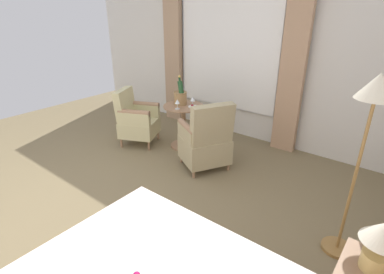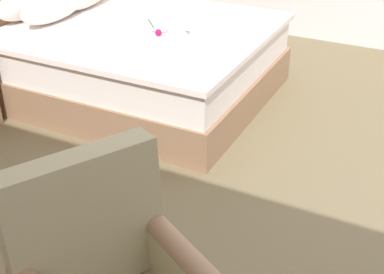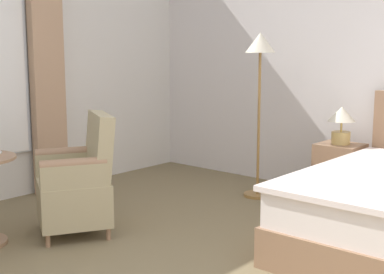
# 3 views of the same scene
# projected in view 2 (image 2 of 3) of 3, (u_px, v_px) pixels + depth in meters

# --- Properties ---
(ground_plane) EXTENTS (7.63, 7.63, 0.00)m
(ground_plane) POSITION_uv_depth(u_px,v_px,m) (343.00, 218.00, 3.01)
(ground_plane) COLOR olive
(bed) EXTENTS (1.76, 2.12, 1.10)m
(bed) POSITION_uv_depth(u_px,v_px,m) (126.00, 52.00, 4.30)
(bed) COLOR #977051
(bed) RESTS_ON ground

